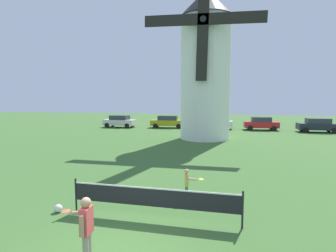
# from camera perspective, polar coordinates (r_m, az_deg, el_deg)

# --- Properties ---
(windmill) EXTENTS (9.78, 5.20, 14.93)m
(windmill) POSITION_cam_1_polar(r_m,az_deg,el_deg) (25.13, 8.00, 13.01)
(windmill) COLOR white
(windmill) RESTS_ON ground_plane
(tennis_net) EXTENTS (5.31, 0.06, 1.10)m
(tennis_net) POSITION_cam_1_polar(r_m,az_deg,el_deg) (8.44, -3.16, -14.97)
(tennis_net) COLOR black
(tennis_net) RESTS_ON ground_plane
(player_near) EXTENTS (0.83, 0.55, 1.53)m
(player_near) POSITION_cam_1_polar(r_m,az_deg,el_deg) (6.58, -17.11, -19.76)
(player_near) COLOR #9E937F
(player_near) RESTS_ON ground_plane
(player_far) EXTENTS (0.73, 0.38, 1.14)m
(player_far) POSITION_cam_1_polar(r_m,az_deg,el_deg) (10.00, 4.14, -11.86)
(player_far) COLOR slate
(player_far) RESTS_ON ground_plane
(stray_ball) EXTENTS (0.26, 0.26, 0.26)m
(stray_ball) POSITION_cam_1_polar(r_m,az_deg,el_deg) (9.78, -22.33, -15.91)
(stray_ball) COLOR silver
(stray_ball) RESTS_ON ground_plane
(parked_car_cream) EXTENTS (4.25, 2.05, 1.56)m
(parked_car_cream) POSITION_cam_1_polar(r_m,az_deg,el_deg) (35.58, -10.25, 1.03)
(parked_car_cream) COLOR silver
(parked_car_cream) RESTS_ON ground_plane
(parked_car_mustard) EXTENTS (4.48, 2.23, 1.56)m
(parked_car_mustard) POSITION_cam_1_polar(r_m,az_deg,el_deg) (34.42, -0.06, 0.97)
(parked_car_mustard) COLOR #999919
(parked_car_mustard) RESTS_ON ground_plane
(parked_car_silver) EXTENTS (4.44, 1.91, 1.56)m
(parked_car_silver) POSITION_cam_1_polar(r_m,az_deg,el_deg) (33.64, 9.80, 0.78)
(parked_car_silver) COLOR silver
(parked_car_silver) RESTS_ON ground_plane
(parked_car_red) EXTENTS (3.98, 2.03, 1.56)m
(parked_car_red) POSITION_cam_1_polar(r_m,az_deg,el_deg) (33.77, 19.21, 0.56)
(parked_car_red) COLOR red
(parked_car_red) RESTS_ON ground_plane
(parked_car_black) EXTENTS (4.23, 1.95, 1.56)m
(parked_car_black) POSITION_cam_1_polar(r_m,az_deg,el_deg) (34.01, 29.28, 0.18)
(parked_car_black) COLOR #1E232D
(parked_car_black) RESTS_ON ground_plane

